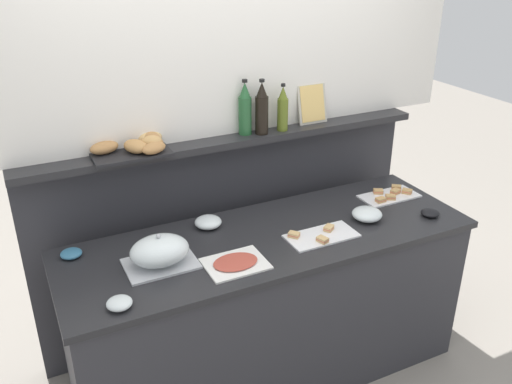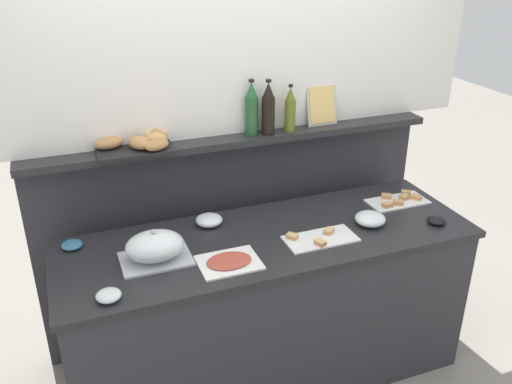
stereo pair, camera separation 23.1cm
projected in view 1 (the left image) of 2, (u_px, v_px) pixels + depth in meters
ground_plane at (229, 314)px, 3.76m from camera, size 12.00×12.00×0.00m
buffet_counter at (269, 307)px, 3.08m from camera, size 2.21×0.74×0.93m
back_ledge_unit at (230, 229)px, 3.42m from camera, size 2.40×0.22×1.33m
upper_wall_panel at (223, 18)px, 2.90m from camera, size 3.00×0.08×1.27m
sandwich_platter_side at (320, 236)px, 2.87m from camera, size 0.38×0.19×0.04m
sandwich_platter_front at (390, 195)px, 3.30m from camera, size 0.36×0.18×0.04m
cold_cuts_platter at (235, 263)px, 2.62m from camera, size 0.30×0.23×0.02m
serving_cloche at (160, 252)px, 2.60m from camera, size 0.34×0.24×0.17m
glass_bowl_large at (119, 304)px, 2.32m from camera, size 0.11×0.11×0.04m
glass_bowl_medium at (208, 222)px, 2.96m from camera, size 0.15×0.15×0.06m
glass_bowl_small at (367, 215)px, 3.03m from camera, size 0.17×0.17×0.07m
condiment_bowl_cream at (430, 213)px, 3.08m from camera, size 0.10×0.10×0.04m
condiment_bowl_teal at (71, 254)px, 2.69m from camera, size 0.11×0.11×0.04m
wine_bottle_dark at (262, 109)px, 3.09m from camera, size 0.08×0.08×0.32m
wine_bottle_green at (245, 110)px, 3.09m from camera, size 0.08×0.08×0.32m
olive_oil_bottle at (283, 110)px, 3.15m from camera, size 0.06×0.06×0.28m
bread_basket at (136, 145)px, 2.87m from camera, size 0.41×0.29×0.08m
framed_picture at (312, 103)px, 3.29m from camera, size 0.19×0.07×0.24m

